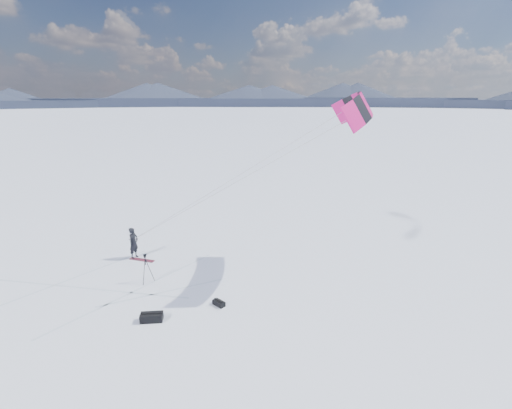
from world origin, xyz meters
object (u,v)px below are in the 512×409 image
(snowboard, at_px, (142,260))
(tripod, at_px, (146,264))
(gear_bag_b, at_px, (219,303))
(gear_bag_a, at_px, (152,317))
(snowkiter, at_px, (135,258))

(snowboard, xyz_separation_m, tripod, (1.70, -2.33, 0.99))
(gear_bag_b, bearing_deg, gear_bag_a, -113.44)
(snowboard, xyz_separation_m, gear_bag_a, (3.74, -5.46, 0.17))
(gear_bag_a, bearing_deg, snowboard, 105.00)
(snowkiter, bearing_deg, gear_bag_b, -113.05)
(tripod, relative_size, gear_bag_b, 2.29)
(gear_bag_a, distance_m, gear_bag_b, 3.07)
(snowboard, bearing_deg, snowkiter, 162.78)
(snowkiter, relative_size, snowboard, 1.22)
(gear_bag_a, xyz_separation_m, gear_bag_b, (2.41, 1.90, -0.07))
(snowboard, distance_m, tripod, 3.05)
(snowboard, relative_size, tripod, 1.00)
(tripod, bearing_deg, snowboard, 97.23)
(snowkiter, bearing_deg, tripod, -131.80)
(snowboard, height_order, gear_bag_a, gear_bag_a)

